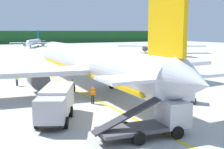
# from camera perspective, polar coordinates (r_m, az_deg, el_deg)

# --- Properties ---
(ground) EXTENTS (240.00, 320.00, 0.20)m
(ground) POSITION_cam_1_polar(r_m,az_deg,el_deg) (70.62, -3.27, 2.51)
(ground) COLOR #B7B5AD
(distant_treeline) EXTENTS (216.00, 6.00, 7.52)m
(distant_treeline) POSITION_cam_1_polar(r_m,az_deg,el_deg) (178.52, -18.47, 6.96)
(distant_treeline) COLOR #1E5123
(distant_treeline) RESTS_ON ground
(airliner_foreground) EXTENTS (34.67, 41.70, 11.90)m
(airliner_foreground) POSITION_cam_1_polar(r_m,az_deg,el_deg) (36.53, -4.43, 2.37)
(airliner_foreground) COLOR silver
(airliner_foreground) RESTS_ON ground
(airliner_mid_apron) EXTENTS (27.35, 32.31, 10.08)m
(airliner_mid_apron) POSITION_cam_1_polar(r_m,az_deg,el_deg) (100.32, 9.60, 5.88)
(airliner_mid_apron) COLOR white
(airliner_mid_apron) RESTS_ON ground
(airliner_far_taxiway) EXTENTS (21.79, 25.89, 7.79)m
(airliner_far_taxiway) POSITION_cam_1_polar(r_m,az_deg,el_deg) (141.28, -15.09, 6.18)
(airliner_far_taxiway) COLOR white
(airliner_far_taxiway) RESTS_ON ground
(service_truck_baggage) EXTENTS (7.02, 2.92, 2.71)m
(service_truck_baggage) POSITION_cam_1_polar(r_m,az_deg,el_deg) (20.80, 9.07, -8.71)
(service_truck_baggage) COLOR silver
(service_truck_baggage) RESTS_ON ground
(service_truck_pushback) EXTENTS (4.97, 7.01, 2.64)m
(service_truck_pushback) POSITION_cam_1_polar(r_m,az_deg,el_deg) (24.39, -10.95, -5.36)
(service_truck_pushback) COLOR silver
(service_truck_pushback) RESTS_ON ground
(cargo_container_far) EXTENTS (2.34, 2.34, 1.83)m
(cargo_container_far) POSITION_cam_1_polar(r_m,az_deg,el_deg) (30.89, 14.67, -3.77)
(cargo_container_far) COLOR #333338
(cargo_container_far) RESTS_ON ground
(crew_loader_left) EXTENTS (0.59, 0.38, 1.69)m
(crew_loader_left) POSITION_cam_1_polar(r_m,az_deg,el_deg) (40.96, -18.22, -0.75)
(crew_loader_left) COLOR #191E33
(crew_loader_left) RESTS_ON ground
(crew_loader_right) EXTENTS (0.62, 0.30, 1.79)m
(crew_loader_right) POSITION_cam_1_polar(r_m,az_deg,el_deg) (29.39, -3.85, -3.74)
(crew_loader_right) COLOR #191E33
(crew_loader_right) RESTS_ON ground
(apron_guide_line) EXTENTS (0.30, 60.00, 0.01)m
(apron_guide_line) POSITION_cam_1_polar(r_m,az_deg,el_deg) (32.39, -4.09, -4.49)
(apron_guide_line) COLOR yellow
(apron_guide_line) RESTS_ON ground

